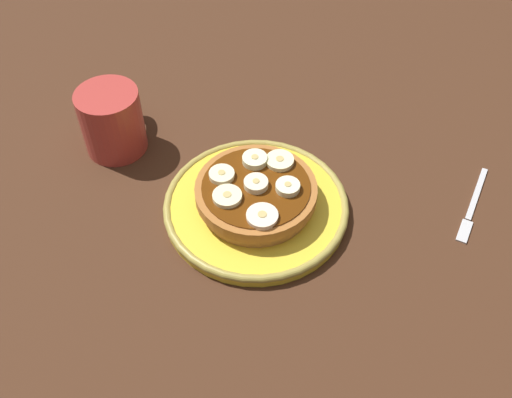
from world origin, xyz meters
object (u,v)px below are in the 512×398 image
Objects in this scene: banana_slice_5 at (262,216)px; fork at (472,207)px; coffee_mug at (113,119)px; banana_slice_0 at (254,186)px; banana_slice_4 at (280,161)px; banana_slice_6 at (222,175)px; banana_slice_1 at (288,187)px; pancake_stack at (257,195)px; plate at (256,206)px; banana_slice_2 at (255,160)px; banana_slice_3 at (227,197)px.

banana_slice_5 is 26.66cm from fork.
fork is (-5.35, -46.25, -4.30)cm from coffee_mug.
banana_slice_0 is 0.25× the size of coffee_mug.
banana_slice_0 is 0.79× the size of banana_slice_5.
banana_slice_6 is at bearing 116.40° from banana_slice_4.
banana_slice_1 is 0.84× the size of banana_slice_4.
banana_slice_4 is 1.12× the size of banana_slice_6.
banana_slice_1 is (0.01, -3.56, 1.82)cm from pancake_stack.
coffee_mug is at bearing 68.79° from banana_slice_1.
pancake_stack is 5.08× the size of banana_slice_0.
banana_slice_2 reaches higher than plate.
banana_slice_1 is at bearing -89.82° from pancake_stack.
banana_slice_5 is at bearing -118.05° from banana_slice_3.
pancake_stack is at bearing 14.28° from banana_slice_5.
pancake_stack is 4.02× the size of banana_slice_5.
banana_slice_0 is 3.86cm from banana_slice_1.
plate is 6.23× the size of banana_slice_5.
banana_slice_5 is 7.85cm from banana_slice_6.
banana_slice_2 reaches higher than pancake_stack.
plate is 1.55× the size of pancake_stack.
banana_slice_1 reaches higher than fork.
banana_slice_6 is (0.99, 4.21, 3.81)cm from plate.
banana_slice_5 is (-8.82, 1.02, -0.05)cm from banana_slice_4.
banana_slice_0 is 1.00× the size of banana_slice_1.
banana_slice_1 is 0.25× the size of coffee_mug.
banana_slice_2 is (3.88, 0.81, 1.84)cm from pancake_stack.
pancake_stack is 4.00cm from banana_slice_1.
banana_slice_4 is (4.22, -2.19, 1.72)cm from pancake_stack.
banana_slice_4 is at bearing 89.19° from fork.
coffee_mug is (9.23, 20.19, 1.59)cm from pancake_stack.
banana_slice_4 is 24.28cm from fork.
banana_slice_0 is at bearing 18.69° from banana_slice_5.
banana_slice_2 is 0.89× the size of banana_slice_4.
fork is at bearing -80.94° from banana_slice_0.
banana_slice_2 is at bearing -20.69° from banana_slice_3.
coffee_mug is at bearing 83.41° from fork.
banana_slice_1 reaches higher than plate.
banana_slice_0 is 4.27cm from banana_slice_6.
coffee_mug reaches higher than banana_slice_4.
banana_slice_3 reaches higher than plate.
banana_slice_2 is at bearing -50.59° from banana_slice_6.
pancake_stack is at bearing 90.18° from banana_slice_1.
banana_slice_4 is at bearing -63.60° from banana_slice_6.
banana_slice_0 is 0.23× the size of fork.
coffee_mug is 0.91× the size of fork.
banana_slice_0 is at bearing -107.56° from banana_slice_6.
banana_slice_0 is at bearing 151.42° from banana_slice_4.
banana_slice_5 reaches higher than pancake_stack.
pancake_stack is 4.76× the size of banana_slice_6.
banana_slice_1 is 25.48cm from coffee_mug.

